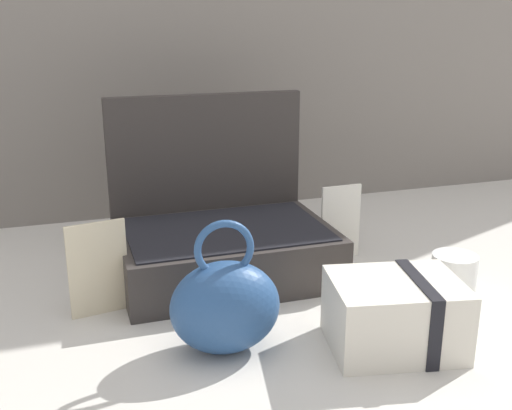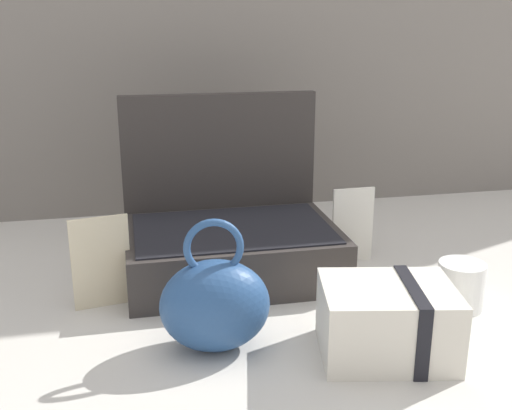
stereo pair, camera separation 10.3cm
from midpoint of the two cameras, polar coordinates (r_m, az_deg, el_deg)
ground_plane at (r=1.12m, az=-2.06°, el=-8.72°), size 6.00×6.00×0.00m
open_suitcase at (r=1.20m, az=-5.67°, el=-2.80°), size 0.40×0.30×0.34m
teal_pouch_handbag at (r=0.93m, az=-6.09°, el=-9.35°), size 0.17×0.13×0.21m
cream_toiletry_bag at (r=0.96m, az=9.93°, el=-10.01°), size 0.22×0.18×0.11m
coffee_mug at (r=1.14m, az=15.34°, el=-6.51°), size 0.11×0.08×0.08m
info_card_left at (r=1.08m, az=-17.14°, el=-5.74°), size 0.10×0.02×0.16m
poster_card_right at (r=1.27m, az=5.58°, el=-1.63°), size 0.09×0.01×0.16m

